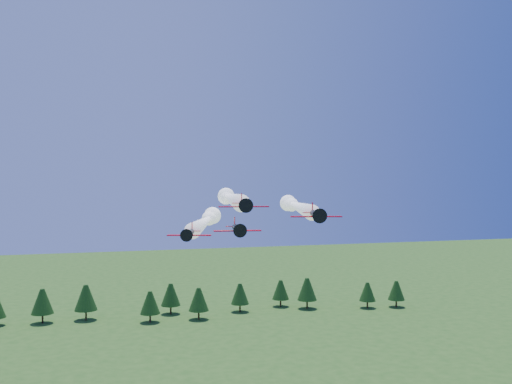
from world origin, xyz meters
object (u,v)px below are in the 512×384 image
object	(u,v)px
plane_left	(206,221)
plane_slot	(237,229)
plane_lead	(230,198)
plane_right	(296,206)

from	to	relation	value
plane_left	plane_slot	bearing A→B (deg)	-67.91
plane_lead	plane_left	distance (m)	7.04
plane_lead	plane_slot	distance (m)	15.62
plane_lead	plane_slot	world-z (taller)	plane_lead
plane_left	plane_right	xyz separation A→B (m)	(18.12, -1.30, 2.80)
plane_lead	plane_left	bearing A→B (deg)	149.93
plane_lead	plane_right	size ratio (longest dim) A/B	1.11
plane_lead	plane_right	bearing A→B (deg)	17.67
plane_lead	plane_left	size ratio (longest dim) A/B	1.27
plane_left	plane_slot	xyz separation A→B (m)	(1.90, -18.12, 0.04)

